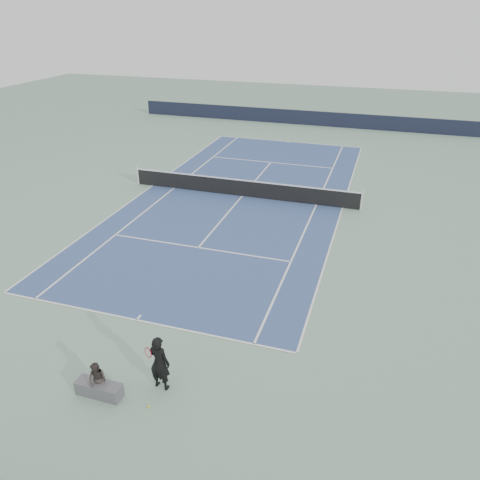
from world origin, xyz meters
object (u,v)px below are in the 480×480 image
(tennis_ball, at_px, (149,406))
(spectator_bench, at_px, (98,384))
(tennis_net, at_px, (242,188))
(tennis_player, at_px, (159,363))

(tennis_ball, height_order, spectator_bench, spectator_bench)
(tennis_net, bearing_deg, spectator_bench, -87.36)
(tennis_player, distance_m, spectator_bench, 1.73)
(tennis_player, xyz_separation_m, tennis_ball, (0.01, -0.79, -0.82))
(spectator_bench, bearing_deg, tennis_ball, -0.06)
(tennis_net, xyz_separation_m, spectator_bench, (0.70, -15.17, -0.13))
(tennis_player, relative_size, spectator_bench, 1.33)
(tennis_net, distance_m, tennis_player, 14.55)
(tennis_ball, xyz_separation_m, spectator_bench, (-1.47, 0.00, 0.34))
(tennis_ball, bearing_deg, spectator_bench, 179.94)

